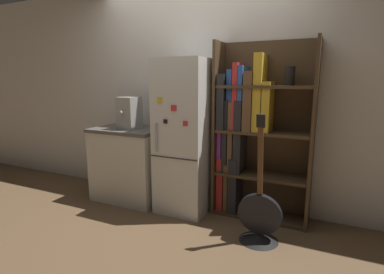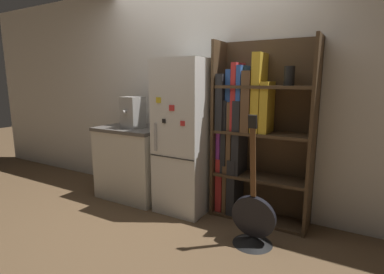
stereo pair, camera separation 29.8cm
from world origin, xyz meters
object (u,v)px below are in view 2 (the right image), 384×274
espresso_machine (133,112)px  guitar (253,226)px  refrigerator (186,136)px  bookshelf (250,132)px

espresso_machine → guitar: 1.89m
refrigerator → bookshelf: size_ratio=0.91×
bookshelf → espresso_machine: size_ratio=4.95×
bookshelf → guitar: (0.24, -0.54, -0.75)m
espresso_machine → refrigerator: bearing=5.0°
bookshelf → guitar: size_ratio=1.57×
refrigerator → guitar: 1.20m
bookshelf → guitar: bookshelf is taller
refrigerator → espresso_machine: refrigerator is taller
refrigerator → espresso_machine: size_ratio=4.49×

